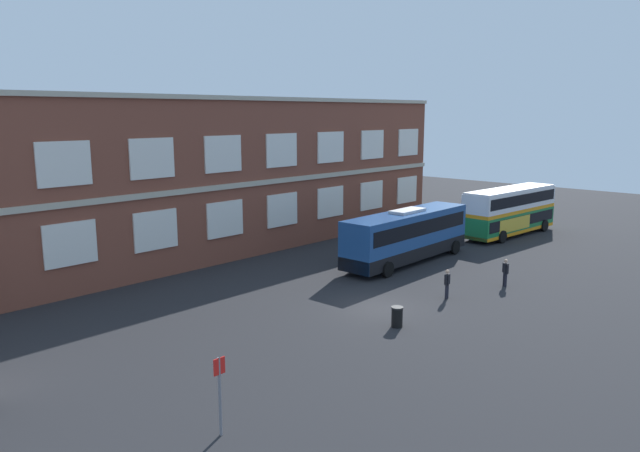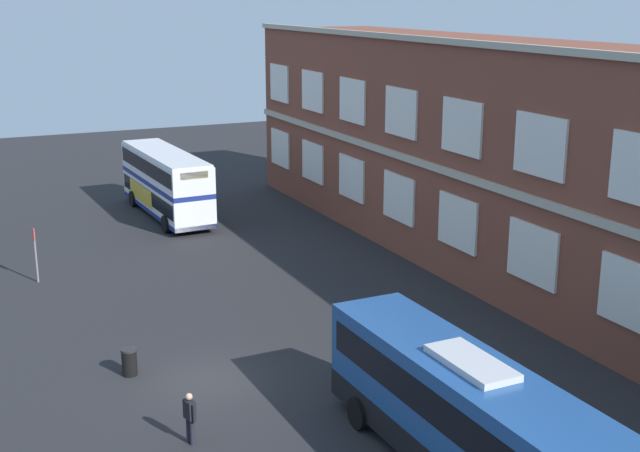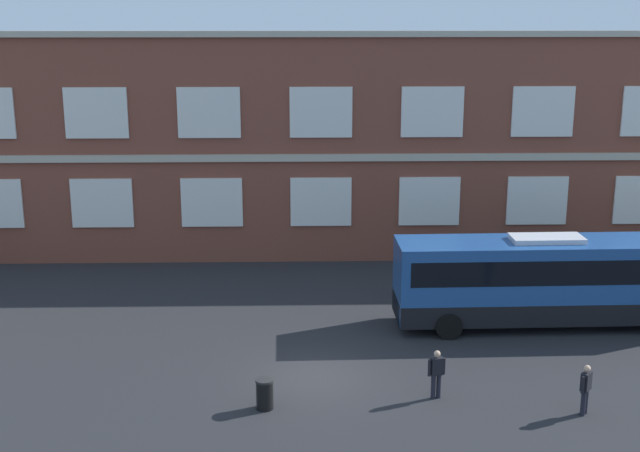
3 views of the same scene
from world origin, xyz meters
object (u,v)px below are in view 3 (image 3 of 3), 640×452
at_px(waiting_passenger, 436,372).
at_px(station_litter_bin, 265,394).
at_px(touring_coach, 544,281).
at_px(second_passenger, 586,388).

xyz_separation_m(waiting_passenger, station_litter_bin, (-5.69, -0.62, -0.41)).
bearing_deg(station_litter_bin, waiting_passenger, 6.26).
xyz_separation_m(touring_coach, second_passenger, (-0.81, -7.82, -0.98)).
xyz_separation_m(second_passenger, station_litter_bin, (-10.26, 0.67, -0.41)).
bearing_deg(second_passenger, touring_coach, 84.07).
distance_m(touring_coach, station_litter_bin, 13.26).
relative_size(waiting_passenger, second_passenger, 1.00).
height_order(touring_coach, station_litter_bin, touring_coach).
height_order(touring_coach, waiting_passenger, touring_coach).
distance_m(waiting_passenger, station_litter_bin, 5.74).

